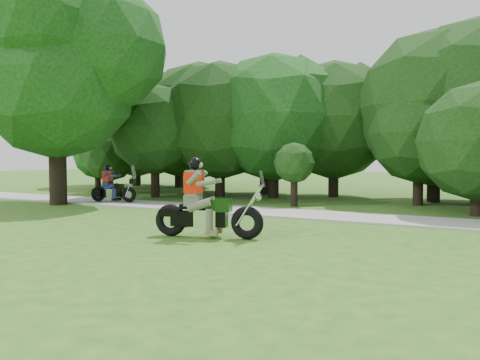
% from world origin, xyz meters
% --- Properties ---
extents(ground, '(100.00, 100.00, 0.00)m').
position_xyz_m(ground, '(0.00, 0.00, 0.00)').
color(ground, '#28611B').
rests_on(ground, ground).
extents(walkway, '(60.00, 2.20, 0.06)m').
position_xyz_m(walkway, '(0.00, 8.00, 0.03)').
color(walkway, '#999994').
rests_on(walkway, ground).
extents(tree_line, '(39.84, 12.42, 7.67)m').
position_xyz_m(tree_line, '(-1.90, 14.51, 3.68)').
color(tree_line, black).
rests_on(tree_line, ground).
extents(big_tree_west, '(8.64, 6.56, 9.96)m').
position_xyz_m(big_tree_west, '(-10.54, 6.85, 5.76)').
color(big_tree_west, black).
rests_on(big_tree_west, ground).
extents(chopper_motorcycle, '(2.68, 1.12, 1.94)m').
position_xyz_m(chopper_motorcycle, '(-1.26, 2.85, 0.71)').
color(chopper_motorcycle, black).
rests_on(chopper_motorcycle, ground).
extents(touring_motorcycle, '(2.01, 0.96, 1.55)m').
position_xyz_m(touring_motorcycle, '(-8.98, 7.84, 0.62)').
color(touring_motorcycle, black).
rests_on(touring_motorcycle, walkway).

